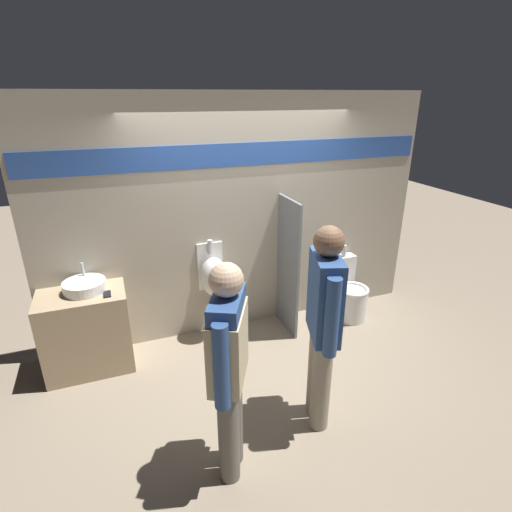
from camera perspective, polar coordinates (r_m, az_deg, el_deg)
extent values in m
plane|color=gray|center=(4.64, 0.76, -12.87)|extent=(16.00, 16.00, 0.00)
cube|color=#B2A893|center=(4.55, -1.92, 5.41)|extent=(4.50, 0.06, 2.70)
cube|color=#2D56AD|center=(4.37, -1.88, 14.31)|extent=(4.41, 0.01, 0.24)
cube|color=tan|center=(4.46, -23.02, -9.91)|extent=(0.83, 0.53, 0.85)
cylinder|color=white|center=(4.28, -23.30, -3.98)|extent=(0.41, 0.41, 0.11)
cylinder|color=silver|center=(4.36, -23.51, -1.75)|extent=(0.03, 0.03, 0.14)
cube|color=black|center=(4.15, -20.50, -5.12)|extent=(0.07, 0.14, 0.01)
cube|color=slate|center=(4.63, 4.59, -1.57)|extent=(0.03, 0.56, 1.61)
cylinder|color=silver|center=(4.70, -5.78, -8.37)|extent=(0.04, 0.04, 0.56)
ellipsoid|color=white|center=(4.47, -6.01, -2.98)|extent=(0.31, 0.32, 0.45)
cube|color=white|center=(4.58, -6.56, -1.44)|extent=(0.29, 0.02, 0.56)
cylinder|color=silver|center=(4.46, -6.57, 1.30)|extent=(0.06, 0.06, 0.16)
cylinder|color=white|center=(5.21, 13.45, -6.69)|extent=(0.39, 0.39, 0.40)
torus|color=white|center=(5.12, 13.66, -4.62)|extent=(0.40, 0.40, 0.04)
cube|color=white|center=(5.26, 12.11, -1.74)|extent=(0.33, 0.16, 0.35)
cylinder|color=silver|center=(5.15, 12.45, 0.78)|extent=(0.06, 0.06, 0.14)
cylinder|color=#666056|center=(3.12, -3.91, -24.02)|extent=(0.15, 0.15, 0.83)
cylinder|color=#666056|center=(3.23, -3.39, -21.95)|extent=(0.15, 0.15, 0.83)
cube|color=#2D4C84|center=(2.70, -4.03, -11.82)|extent=(0.36, 0.47, 0.65)
cube|color=#C6B289|center=(2.73, -4.00, -12.73)|extent=(0.39, 0.50, 0.52)
cylinder|color=#2D4C84|center=(2.53, -4.98, -15.53)|extent=(0.10, 0.10, 0.60)
cylinder|color=#2D4C84|center=(2.92, -3.19, -9.68)|extent=(0.10, 0.10, 0.60)
sphere|color=beige|center=(2.48, -4.30, -3.40)|extent=(0.22, 0.22, 0.22)
cylinder|color=gray|center=(3.51, 9.26, -17.67)|extent=(0.16, 0.16, 0.86)
cylinder|color=gray|center=(3.64, 8.72, -15.96)|extent=(0.16, 0.16, 0.86)
cube|color=#2D4C84|center=(3.15, 9.82, -5.76)|extent=(0.33, 0.49, 0.68)
cylinder|color=#2D4C84|center=(2.94, 10.79, -8.68)|extent=(0.11, 0.11, 0.63)
cylinder|color=#2D4C84|center=(3.39, 8.90, -4.25)|extent=(0.11, 0.11, 0.63)
sphere|color=brown|center=(2.96, 10.39, 2.10)|extent=(0.23, 0.23, 0.23)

